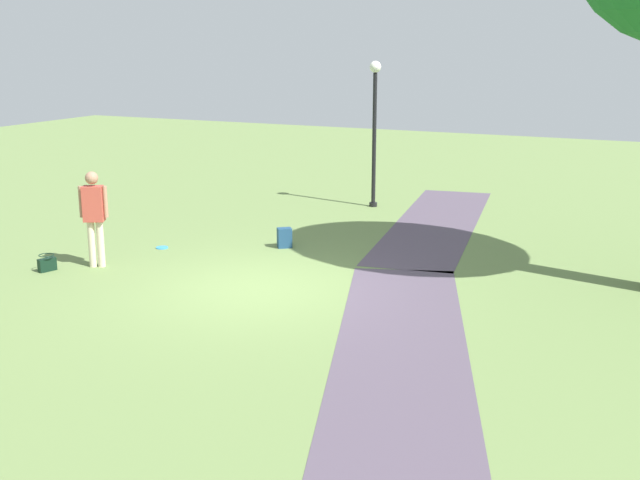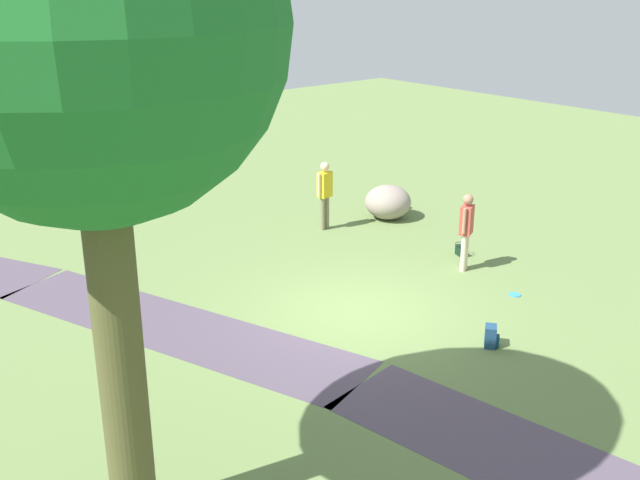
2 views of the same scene
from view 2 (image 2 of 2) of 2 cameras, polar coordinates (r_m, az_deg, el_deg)
The scene contains 10 objects.
ground_plane at distance 14.97m, azimuth 2.64°, elevation -5.49°, with size 48.00×48.00×0.00m, color olive.
footpath_segment_mid at distance 14.63m, azimuth -10.97°, elevation -6.48°, with size 8.15×4.25×0.01m.
large_shade_tree at distance 7.88m, azimuth -17.21°, elevation 14.91°, with size 4.03×4.03×7.93m.
lawn_boulder at distance 20.44m, azimuth 5.16°, elevation 2.88°, with size 1.77×1.77×0.91m.
woman_with_handbag at distance 16.96m, azimuth 11.01°, elevation 1.02°, with size 0.37×0.48×1.77m.
man_near_boulder at distance 19.34m, azimuth 0.36°, elevation 3.79°, with size 0.30×0.51×1.79m.
handbag_on_grass at distance 18.08m, azimuth 10.59°, elevation -0.76°, with size 0.35×0.35×0.31m.
backpack_by_boulder at distance 21.31m, azimuth 5.86°, elevation 2.82°, with size 0.35×0.35×0.40m.
spare_backpack_on_lawn at distance 13.94m, azimuth 12.81°, elevation -7.14°, with size 0.35×0.35×0.40m.
frisbee_on_grass at distance 16.22m, azimuth 14.51°, elevation -4.02°, with size 0.24×0.24×0.02m.
Camera 2 is at (-9.95, 9.17, 6.41)m, focal length 42.31 mm.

